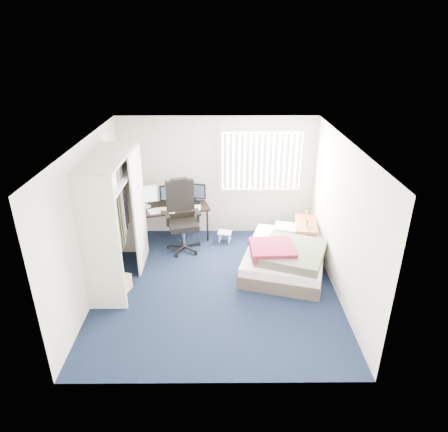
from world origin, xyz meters
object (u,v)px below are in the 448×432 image
desk (171,205)px  office_chair (182,223)px  bed (285,256)px  nightstand (306,226)px

desk → office_chair: bearing=-55.1°
office_chair → bed: (1.94, -0.83, -0.27)m
desk → office_chair: 0.52m
office_chair → nightstand: (2.44, -0.06, -0.03)m
office_chair → desk: bearing=124.9°
desk → bed: bearing=-28.8°
desk → nightstand: 2.75m
desk → nightstand: size_ratio=1.85×
desk → nightstand: (2.70, -0.44, -0.27)m
bed → office_chair: bearing=156.8°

